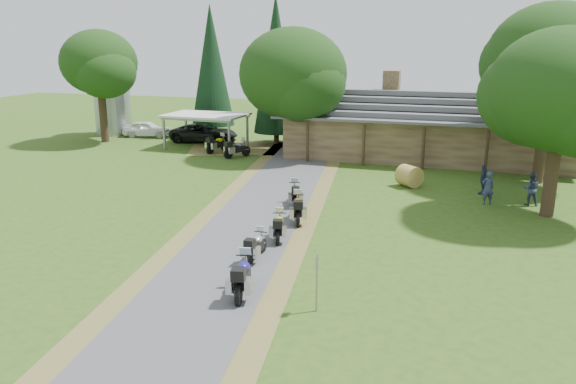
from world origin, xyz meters
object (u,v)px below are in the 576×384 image
(car_dark_suv, at_px, (204,128))
(motorcycle_carport_b, at_px, (237,148))
(car_white_sedan, at_px, (147,127))
(motorcycle_row_d, at_px, (298,207))
(motorcycle_row_b, at_px, (256,245))
(motorcycle_row_c, at_px, (279,225))
(motorcycle_row_e, at_px, (295,193))
(lodge, at_px, (429,124))
(carport, at_px, (206,131))
(hay_bale, at_px, (409,176))
(motorcycle_carport_a, at_px, (217,143))
(motorcycle_row_a, at_px, (243,274))
(silo, at_px, (112,98))

(car_dark_suv, relative_size, motorcycle_carport_b, 2.97)
(car_white_sedan, height_order, motorcycle_row_d, car_white_sedan)
(car_dark_suv, distance_m, motorcycle_row_d, 23.06)
(motorcycle_row_b, height_order, motorcycle_carport_b, motorcycle_carport_b)
(motorcycle_row_b, distance_m, motorcycle_row_c, 2.42)
(motorcycle_row_d, height_order, motorcycle_row_e, motorcycle_row_d)
(lodge, relative_size, motorcycle_row_d, 10.34)
(carport, distance_m, car_dark_suv, 2.63)
(motorcycle_row_d, bearing_deg, hay_bale, -45.38)
(motorcycle_row_b, distance_m, motorcycle_row_e, 7.79)
(motorcycle_carport_a, distance_m, motorcycle_carport_b, 2.48)
(motorcycle_row_d, height_order, motorcycle_carport_a, motorcycle_carport_a)
(motorcycle_row_e, bearing_deg, motorcycle_row_a, 168.59)
(motorcycle_row_a, distance_m, motorcycle_row_d, 8.22)
(lodge, height_order, motorcycle_row_c, lodge)
(car_white_sedan, height_order, motorcycle_row_a, car_white_sedan)
(carport, bearing_deg, motorcycle_row_c, -55.27)
(carport, bearing_deg, lodge, 6.72)
(lodge, xyz_separation_m, motorcycle_carport_a, (-15.55, -3.27, -1.72))
(carport, relative_size, motorcycle_row_b, 3.59)
(silo, height_order, motorcycle_row_d, silo)
(motorcycle_row_c, height_order, motorcycle_row_e, motorcycle_row_e)
(motorcycle_carport_b, bearing_deg, motorcycle_row_a, -126.23)
(car_dark_suv, xyz_separation_m, motorcycle_carport_a, (3.01, -3.90, -0.46))
(carport, bearing_deg, hay_bale, -23.53)
(motorcycle_row_d, xyz_separation_m, motorcycle_carport_b, (-8.66, 13.32, 0.00))
(motorcycle_carport_b, bearing_deg, motorcycle_row_d, -116.29)
(motorcycle_row_e, relative_size, motorcycle_carport_a, 0.91)
(car_dark_suv, bearing_deg, motorcycle_row_d, -147.07)
(car_dark_suv, height_order, motorcycle_row_b, car_dark_suv)
(car_white_sedan, bearing_deg, lodge, -108.61)
(car_white_sedan, bearing_deg, motorcycle_carport_a, -132.98)
(motorcycle_row_a, xyz_separation_m, motorcycle_row_e, (-1.46, 10.86, -0.06))
(motorcycle_row_c, relative_size, motorcycle_row_d, 0.90)
(silo, relative_size, car_dark_suv, 1.07)
(motorcycle_row_a, xyz_separation_m, motorcycle_carport_b, (-9.18, 21.53, -0.01))
(hay_bale, bearing_deg, silo, 157.61)
(lodge, bearing_deg, motorcycle_row_e, -110.54)
(car_white_sedan, relative_size, motorcycle_row_e, 2.79)
(motorcycle_row_c, bearing_deg, motorcycle_carport_b, 13.46)
(car_dark_suv, distance_m, motorcycle_row_a, 30.27)
(motorcycle_row_e, bearing_deg, silo, 33.72)
(car_dark_suv, relative_size, motorcycle_row_d, 2.99)
(motorcycle_row_a, bearing_deg, hay_bale, -25.57)
(car_white_sedan, height_order, motorcycle_row_b, car_white_sedan)
(car_dark_suv, distance_m, motorcycle_row_e, 20.39)
(silo, height_order, hay_bale, silo)
(silo, relative_size, hay_bale, 5.22)
(motorcycle_row_c, xyz_separation_m, hay_bale, (4.42, 11.06, -0.01))
(lodge, bearing_deg, carport, -174.56)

